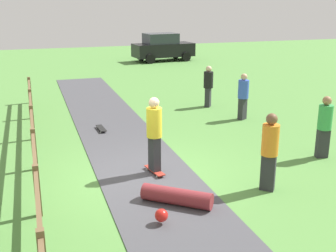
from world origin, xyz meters
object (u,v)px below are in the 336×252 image
Objects in this scene: skater_riding at (154,131)px; bystander_black at (208,85)px; bystander_green at (325,124)px; bystander_orange at (270,148)px; parked_car_black at (163,47)px; skateboard_loose at (101,128)px; bystander_blue at (243,94)px; skater_fallen at (176,198)px.

bystander_black is (4.02, 6.03, -0.20)m from skater_riding.
bystander_orange reaches higher than bystander_green.
skater_riding reaches higher than bystander_black.
bystander_green is 0.40× the size of parked_car_black.
skater_riding reaches higher than skateboard_loose.
bystander_blue reaches higher than bystander_black.
bystander_orange is 0.42× the size of parked_car_black.
bystander_black is at bearing 62.50° from skater_fallen.
bystander_orange is 21.41m from parked_car_black.
skater_riding is 1.35× the size of skater_fallen.
bystander_blue is 2.19m from bystander_black.
parked_car_black is at bearing 80.49° from bystander_black.
bystander_green reaches higher than skater_fallen.
skateboard_loose is 0.19× the size of parked_car_black.
skater_fallen is 5.92m from skateboard_loose.
bystander_black is at bearing 76.73° from bystander_orange.
bystander_blue is at bearing -96.61° from parked_car_black.
bystander_green is 6.37m from bystander_black.
bystander_blue is (4.46, 3.88, -0.19)m from skater_riding.
skater_riding is 2.40× the size of skateboard_loose.
skater_fallen is 0.79× the size of bystander_orange.
skater_riding reaches higher than bystander_green.
skateboard_loose is at bearing 95.75° from skater_fallen.
bystander_orange is 7.94m from bystander_black.
skater_fallen is 22.10m from parked_car_black.
bystander_green is 1.03× the size of bystander_blue.
bystander_orange reaches higher than skateboard_loose.
skater_riding is 1.12× the size of bystander_green.
bystander_orange is at bearing -151.08° from bystander_green.
skater_fallen is 8.90m from bystander_black.
bystander_green is 2.90m from bystander_orange.
skater_riding is at bearing -138.93° from bystander_blue.
bystander_green is at bearing -38.86° from skateboard_loose.
skater_fallen is at bearing -117.50° from bystander_black.
bystander_green is 1.04× the size of bystander_black.
bystander_blue is 15.54m from parked_car_black.
bystander_blue is at bearing 67.96° from bystander_orange.
bystander_green is at bearing -83.58° from bystander_black.
bystander_green is (4.81, 1.54, 0.75)m from skater_fallen.
bystander_black is (1.82, 7.73, -0.10)m from bystander_orange.
skateboard_loose is 6.99m from bystander_green.
bystander_black is 13.48m from parked_car_black.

